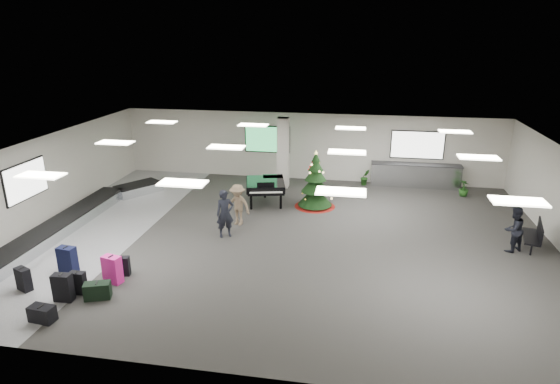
% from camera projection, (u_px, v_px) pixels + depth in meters
% --- Properties ---
extents(ground, '(18.00, 18.00, 0.00)m').
position_uv_depth(ground, '(285.00, 237.00, 16.29)').
color(ground, '#31302D').
rests_on(ground, ground).
extents(room_envelope, '(18.02, 14.02, 3.21)m').
position_uv_depth(room_envelope, '(278.00, 167.00, 16.23)').
color(room_envelope, beige).
rests_on(room_envelope, ground).
extents(baggage_carousel, '(2.28, 9.71, 0.43)m').
position_uv_depth(baggage_carousel, '(77.00, 218.00, 17.41)').
color(baggage_carousel, silver).
rests_on(baggage_carousel, ground).
extents(service_counter, '(4.05, 0.65, 1.08)m').
position_uv_depth(service_counter, '(415.00, 175.00, 21.51)').
color(service_counter, silver).
rests_on(service_counter, ground).
extents(suitcase_0, '(0.51, 0.31, 0.79)m').
position_uv_depth(suitcase_0, '(63.00, 288.00, 12.34)').
color(suitcase_0, black).
rests_on(suitcase_0, ground).
extents(suitcase_1, '(0.42, 0.22, 0.66)m').
position_uv_depth(suitcase_1, '(78.00, 283.00, 12.69)').
color(suitcase_1, black).
rests_on(suitcase_1, ground).
extents(pink_suitcase, '(0.57, 0.40, 0.83)m').
position_uv_depth(pink_suitcase, '(112.00, 269.00, 13.23)').
color(pink_suitcase, '#FF219D').
rests_on(pink_suitcase, ground).
extents(suitcase_3, '(0.42, 0.28, 0.60)m').
position_uv_depth(suitcase_3, '(123.00, 266.00, 13.67)').
color(suitcase_3, black).
rests_on(suitcase_3, ground).
extents(navy_suitcase, '(0.55, 0.36, 0.82)m').
position_uv_depth(navy_suitcase, '(68.00, 260.00, 13.82)').
color(navy_suitcase, black).
rests_on(navy_suitcase, ground).
extents(suitcase_5, '(0.50, 0.40, 0.69)m').
position_uv_depth(suitcase_5, '(24.00, 279.00, 12.85)').
color(suitcase_5, black).
rests_on(suitcase_5, ground).
extents(green_duffel, '(0.75, 0.54, 0.47)m').
position_uv_depth(green_duffel, '(98.00, 291.00, 12.49)').
color(green_duffel, black).
rests_on(green_duffel, ground).
extents(black_duffel, '(0.65, 0.41, 0.43)m').
position_uv_depth(black_duffel, '(42.00, 314.00, 11.50)').
color(black_duffel, black).
rests_on(black_duffel, ground).
extents(christmas_tree, '(1.66, 1.66, 2.37)m').
position_uv_depth(christmas_tree, '(315.00, 188.00, 18.94)').
color(christmas_tree, maroon).
rests_on(christmas_tree, ground).
extents(grand_piano, '(1.91, 2.26, 1.13)m').
position_uv_depth(grand_piano, '(265.00, 185.00, 19.26)').
color(grand_piano, black).
rests_on(grand_piano, ground).
extents(bench, '(0.83, 1.52, 0.91)m').
position_uv_depth(bench, '(535.00, 234.00, 15.31)').
color(bench, black).
rests_on(bench, ground).
extents(traveler_a, '(0.74, 0.66, 1.69)m').
position_uv_depth(traveler_a, '(225.00, 214.00, 16.11)').
color(traveler_a, black).
rests_on(traveler_a, ground).
extents(traveler_b, '(1.13, 0.84, 1.55)m').
position_uv_depth(traveler_b, '(238.00, 205.00, 17.15)').
color(traveler_b, '#7C654C').
rests_on(traveler_b, ground).
extents(traveler_bench, '(0.94, 0.89, 1.52)m').
position_uv_depth(traveler_bench, '(514.00, 229.00, 15.04)').
color(traveler_bench, black).
rests_on(traveler_bench, ground).
extents(potted_plant_left, '(0.52, 0.48, 0.76)m').
position_uv_depth(potted_plant_left, '(365.00, 177.00, 21.79)').
color(potted_plant_left, '#154115').
rests_on(potted_plant_left, ground).
extents(potted_plant_right, '(0.58, 0.58, 0.74)m').
position_uv_depth(potted_plant_right, '(464.00, 188.00, 20.28)').
color(potted_plant_right, '#154115').
rests_on(potted_plant_right, ground).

